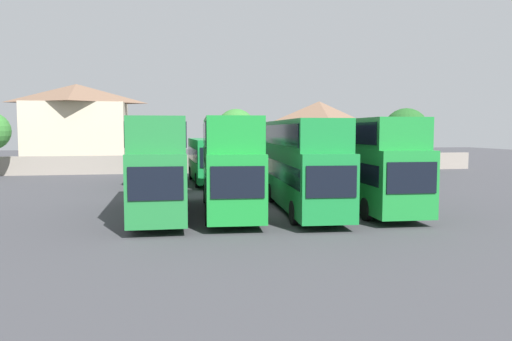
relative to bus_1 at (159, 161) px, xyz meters
The scene contains 14 objects.
ground 18.93m from the bus_1, 72.89° to the left, with size 140.00×140.00×0.00m, color #424247.
depot_boundary_wall 25.52m from the bus_1, 77.50° to the left, with size 56.00×0.50×1.80m, color gray.
bus_1 is the anchor object (origin of this frame).
bus_2 3.58m from the bus_1, ahead, with size 3.28×11.60×4.89m.
bus_3 7.39m from the bus_1, ahead, with size 3.19×11.77×4.80m.
bus_4 11.01m from the bus_1, ahead, with size 3.08×11.56×4.87m.
bus_5 15.09m from the bus_1, 89.04° to the left, with size 3.36×11.45×4.97m.
bus_6 15.56m from the bus_1, 76.01° to the left, with size 2.67×10.74×3.56m.
bus_7 16.43m from the bus_1, 63.27° to the left, with size 2.67×11.37×3.49m.
bus_8 19.32m from the bus_1, 52.27° to the left, with size 2.76×10.13×4.98m.
house_terrace_left 35.71m from the bus_1, 105.27° to the left, with size 11.29×8.01×9.49m.
house_terrace_centre 38.92m from the bus_1, 60.53° to the left, with size 9.01×6.49×7.81m.
tree_left_of_lot 33.93m from the bus_1, 42.38° to the left, with size 4.65×4.65×6.56m.
tree_right_of_lot 28.51m from the bus_1, 73.95° to the left, with size 4.17×4.17×6.54m.
Camera 1 is at (-5.26, -25.46, 4.29)m, focal length 35.12 mm.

